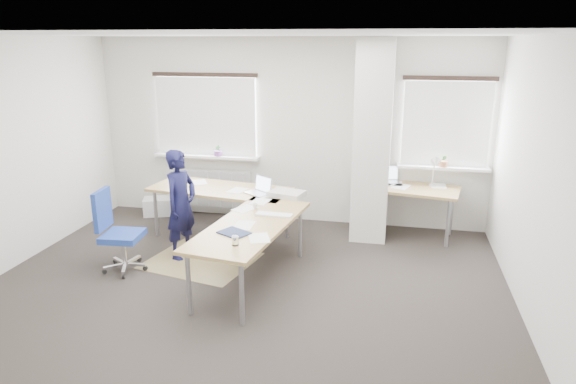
% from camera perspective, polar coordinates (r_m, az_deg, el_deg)
% --- Properties ---
extents(ground, '(6.00, 6.00, 0.00)m').
position_cam_1_polar(ground, '(6.01, -5.02, -10.72)').
color(ground, '#292421').
rests_on(ground, ground).
extents(room_shell, '(6.04, 5.04, 2.82)m').
position_cam_1_polar(room_shell, '(5.82, -2.42, 6.63)').
color(room_shell, beige).
rests_on(room_shell, ground).
extents(floor_mat, '(1.49, 1.34, 0.01)m').
position_cam_1_polar(floor_mat, '(6.79, -9.62, -7.53)').
color(floor_mat, olive).
rests_on(floor_mat, ground).
extents(white_crate, '(0.54, 0.46, 0.28)m').
position_cam_1_polar(white_crate, '(8.64, -14.18, -1.54)').
color(white_crate, white).
rests_on(white_crate, ground).
extents(desk_main, '(2.40, 2.91, 0.96)m').
position_cam_1_polar(desk_main, '(6.60, -5.59, -1.69)').
color(desk_main, olive).
rests_on(desk_main, ground).
extents(desk_side, '(1.50, 0.93, 1.22)m').
position_cam_1_polar(desk_side, '(7.55, 13.24, 0.23)').
color(desk_side, olive).
rests_on(desk_side, ground).
extents(task_chair, '(0.56, 0.55, 1.03)m').
position_cam_1_polar(task_chair, '(6.67, -18.09, -5.97)').
color(task_chair, navy).
rests_on(task_chair, ground).
extents(person, '(0.47, 0.59, 1.43)m').
position_cam_1_polar(person, '(6.74, -11.79, -1.36)').
color(person, black).
rests_on(person, ground).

